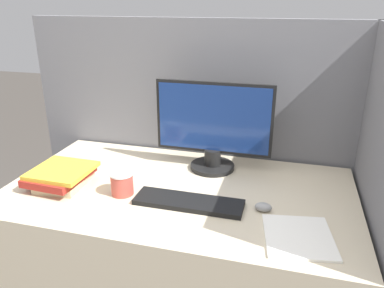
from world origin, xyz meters
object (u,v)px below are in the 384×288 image
Objects in this scene: monitor at (213,130)px; keyboard at (189,202)px; mouse at (263,207)px; coffee_cup at (122,183)px; book_stack at (62,176)px.

monitor reaches higher than keyboard.
keyboard is 6.65× the size of mouse.
book_stack is (-0.29, 0.00, -0.01)m from coffee_cup.
keyboard is at bearing -2.00° from coffee_cup.
mouse is (0.27, -0.33, -0.18)m from monitor.
book_stack is at bearing -179.04° from mouse.
monitor reaches higher than mouse.
coffee_cup is (-0.58, -0.02, 0.03)m from mouse.
keyboard is at bearing -1.43° from book_stack.
book_stack is (-0.59, -0.34, -0.15)m from monitor.
mouse is 0.67× the size of coffee_cup.
monitor is 0.49m from coffee_cup.
mouse is 0.86m from book_stack.
coffee_cup is (-0.29, 0.01, 0.04)m from keyboard.
coffee_cup is at bearing -131.27° from monitor.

